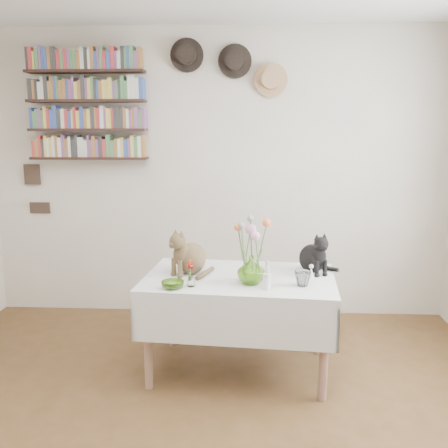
# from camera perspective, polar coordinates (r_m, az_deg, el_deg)

# --- Properties ---
(room) EXTENTS (4.08, 4.58, 2.58)m
(room) POSITION_cam_1_polar(r_m,az_deg,el_deg) (2.16, -4.63, 0.22)
(room) COLOR brown
(room) RESTS_ON ground
(dining_table) EXTENTS (1.32, 0.91, 0.67)m
(dining_table) POSITION_cam_1_polar(r_m,az_deg,el_deg) (3.41, 1.78, -8.66)
(dining_table) COLOR white
(dining_table) RESTS_ON room
(tabby_cat) EXTENTS (0.35, 0.35, 0.32)m
(tabby_cat) POSITION_cam_1_polar(r_m,az_deg,el_deg) (3.41, -3.75, -2.96)
(tabby_cat) COLOR olive
(tabby_cat) RESTS_ON dining_table
(black_cat) EXTENTS (0.28, 0.31, 0.29)m
(black_cat) POSITION_cam_1_polar(r_m,az_deg,el_deg) (3.48, 10.06, -3.05)
(black_cat) COLOR black
(black_cat) RESTS_ON dining_table
(flower_vase) EXTENTS (0.20, 0.20, 0.18)m
(flower_vase) POSITION_cam_1_polar(r_m,az_deg,el_deg) (3.18, 3.13, -5.25)
(flower_vase) COLOR #93CA41
(flower_vase) RESTS_ON dining_table
(green_bowl) EXTENTS (0.17, 0.17, 0.04)m
(green_bowl) POSITION_cam_1_polar(r_m,az_deg,el_deg) (3.13, -5.90, -6.93)
(green_bowl) COLOR #93CA41
(green_bowl) RESTS_ON dining_table
(drinking_glass) EXTENTS (0.13, 0.13, 0.10)m
(drinking_glass) POSITION_cam_1_polar(r_m,az_deg,el_deg) (3.18, 8.96, -6.17)
(drinking_glass) COLOR white
(drinking_glass) RESTS_ON dining_table
(candlestick) EXTENTS (0.05, 0.05, 0.18)m
(candlestick) POSITION_cam_1_polar(r_m,az_deg,el_deg) (3.08, 4.91, -6.40)
(candlestick) COLOR white
(candlestick) RESTS_ON dining_table
(berry_jar) EXTENTS (0.05, 0.05, 0.19)m
(berry_jar) POSITION_cam_1_polar(r_m,az_deg,el_deg) (3.13, -3.82, -5.62)
(berry_jar) COLOR white
(berry_jar) RESTS_ON dining_table
(porcelain_figurine) EXTENTS (0.05, 0.05, 0.10)m
(porcelain_figurine) POSITION_cam_1_polar(r_m,az_deg,el_deg) (3.35, 9.92, -5.46)
(porcelain_figurine) COLOR white
(porcelain_figurine) RESTS_ON dining_table
(flower_bouquet) EXTENTS (0.17, 0.12, 0.39)m
(flower_bouquet) POSITION_cam_1_polar(r_m,az_deg,el_deg) (3.14, 3.12, -0.79)
(flower_bouquet) COLOR #4C7233
(flower_bouquet) RESTS_ON flower_vase
(bookshelf_unit) EXTENTS (1.00, 0.16, 0.91)m
(bookshelf_unit) POSITION_cam_1_polar(r_m,az_deg,el_deg) (4.49, -15.38, 12.93)
(bookshelf_unit) COLOR #301B16
(bookshelf_unit) RESTS_ON room
(wall_hats) EXTENTS (0.98, 0.09, 0.48)m
(wall_hats) POSITION_cam_1_polar(r_m,az_deg,el_deg) (4.33, 0.78, 17.71)
(wall_hats) COLOR black
(wall_hats) RESTS_ON room
(wall_art_plaques) EXTENTS (0.21, 0.02, 0.44)m
(wall_art_plaques) POSITION_cam_1_polar(r_m,az_deg,el_deg) (4.77, -20.75, 3.82)
(wall_art_plaques) COLOR #38281E
(wall_art_plaques) RESTS_ON room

